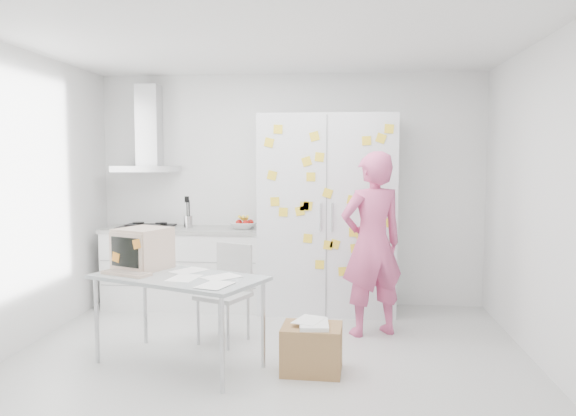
# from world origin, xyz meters

# --- Properties ---
(floor) EXTENTS (4.50, 4.00, 0.02)m
(floor) POSITION_xyz_m (0.00, 0.00, -0.01)
(floor) COLOR silver
(floor) RESTS_ON ground
(walls) EXTENTS (4.52, 4.01, 2.70)m
(walls) POSITION_xyz_m (0.00, 0.72, 1.35)
(walls) COLOR white
(walls) RESTS_ON ground
(ceiling) EXTENTS (4.50, 4.00, 0.02)m
(ceiling) POSITION_xyz_m (0.00, 0.00, 2.70)
(ceiling) COLOR white
(ceiling) RESTS_ON walls
(counter_run) EXTENTS (1.84, 0.63, 1.28)m
(counter_run) POSITION_xyz_m (-1.20, 1.70, 0.47)
(counter_run) COLOR white
(counter_run) RESTS_ON ground
(range_hood) EXTENTS (0.70, 0.48, 1.01)m
(range_hood) POSITION_xyz_m (-1.65, 1.84, 1.96)
(range_hood) COLOR silver
(range_hood) RESTS_ON walls
(tall_cabinet) EXTENTS (1.50, 0.68, 2.20)m
(tall_cabinet) POSITION_xyz_m (0.45, 1.67, 1.10)
(tall_cabinet) COLOR silver
(tall_cabinet) RESTS_ON ground
(person) EXTENTS (0.77, 0.66, 1.79)m
(person) POSITION_xyz_m (0.91, 0.85, 0.89)
(person) COLOR #D55385
(person) RESTS_ON ground
(desk) EXTENTS (1.56, 1.19, 1.12)m
(desk) POSITION_xyz_m (-0.97, 0.01, 0.85)
(desk) COLOR #A7AFB2
(desk) RESTS_ON ground
(chair) EXTENTS (0.54, 0.54, 0.91)m
(chair) POSITION_xyz_m (-0.45, 0.53, 0.52)
(chair) COLOR #B1B1AF
(chair) RESTS_ON ground
(cardboard_box) EXTENTS (0.49, 0.41, 0.42)m
(cardboard_box) POSITION_xyz_m (0.38, -0.19, 0.20)
(cardboard_box) COLOR #A27746
(cardboard_box) RESTS_ON ground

